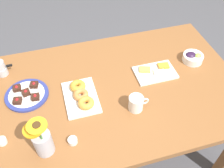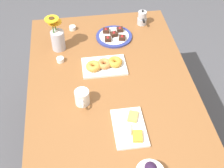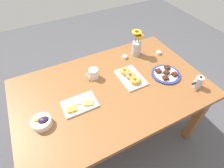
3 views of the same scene
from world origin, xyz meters
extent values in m
plane|color=#4C4C51|center=(0.00, 0.00, 0.00)|extent=(6.00, 6.00, 0.00)
cube|color=brown|center=(0.00, 0.00, 0.72)|extent=(1.60, 1.00, 0.04)
cube|color=brown|center=(-0.72, 0.42, 0.35)|extent=(0.07, 0.07, 0.70)
cube|color=brown|center=(0.72, 0.42, 0.35)|extent=(0.07, 0.07, 0.70)
cylinder|color=white|center=(0.09, -0.18, 0.79)|extent=(0.08, 0.08, 0.09)
cylinder|color=brown|center=(0.09, -0.18, 0.82)|extent=(0.07, 0.07, 0.00)
torus|color=white|center=(0.14, -0.18, 0.79)|extent=(0.05, 0.01, 0.05)
cylinder|color=white|center=(0.59, 0.09, 0.77)|extent=(0.13, 0.13, 0.05)
ellipsoid|color=#2D1938|center=(0.57, 0.10, 0.79)|extent=(0.07, 0.06, 0.04)
ellipsoid|color=#9EC14C|center=(0.61, 0.08, 0.79)|extent=(0.05, 0.04, 0.04)
cube|color=white|center=(0.30, 0.05, 0.75)|extent=(0.26, 0.17, 0.01)
cube|color=#EFB74C|center=(0.24, 0.08, 0.76)|extent=(0.08, 0.07, 0.02)
cube|color=white|center=(0.32, 0.03, 0.76)|extent=(0.08, 0.06, 0.01)
cube|color=orange|center=(0.37, 0.08, 0.76)|extent=(0.08, 0.06, 0.02)
cube|color=white|center=(-0.20, -0.02, 0.75)|extent=(0.19, 0.28, 0.01)
torus|color=gold|center=(-0.18, -0.09, 0.77)|extent=(0.13, 0.13, 0.04)
torus|color=#D27F3F|center=(-0.19, -0.02, 0.77)|extent=(0.11, 0.11, 0.03)
torus|color=gold|center=(-0.20, 0.05, 0.77)|extent=(0.11, 0.11, 0.04)
cylinder|color=white|center=(-0.64, -0.20, 0.75)|extent=(0.05, 0.05, 0.03)
cylinder|color=#C68923|center=(-0.64, -0.20, 0.76)|extent=(0.04, 0.04, 0.01)
cylinder|color=white|center=(-0.29, -0.30, 0.75)|extent=(0.05, 0.05, 0.03)
cylinder|color=maroon|center=(-0.29, -0.30, 0.76)|extent=(0.04, 0.04, 0.01)
cylinder|color=navy|center=(-0.50, 0.08, 0.75)|extent=(0.25, 0.25, 0.01)
cylinder|color=white|center=(-0.50, 0.08, 0.75)|extent=(0.21, 0.21, 0.01)
cube|color=#381E14|center=(-0.55, 0.13, 0.77)|extent=(0.04, 0.04, 0.02)
cone|color=red|center=(-0.55, 0.13, 0.79)|extent=(0.02, 0.02, 0.01)
cube|color=#381E14|center=(-0.45, 0.13, 0.77)|extent=(0.05, 0.05, 0.02)
cone|color=red|center=(-0.45, 0.13, 0.79)|extent=(0.02, 0.02, 0.01)
cube|color=#381E14|center=(-0.55, 0.03, 0.77)|extent=(0.05, 0.05, 0.02)
cone|color=red|center=(-0.55, 0.03, 0.79)|extent=(0.02, 0.02, 0.01)
cube|color=#381E14|center=(-0.45, 0.03, 0.77)|extent=(0.05, 0.05, 0.02)
cone|color=red|center=(-0.45, 0.03, 0.79)|extent=(0.02, 0.02, 0.01)
cube|color=#381E14|center=(-0.50, 0.08, 0.77)|extent=(0.05, 0.05, 0.02)
cone|color=red|center=(-0.50, 0.08, 0.79)|extent=(0.02, 0.02, 0.01)
cylinder|color=#B2B2BC|center=(-0.43, -0.30, 0.81)|extent=(0.09, 0.09, 0.14)
cylinder|color=#3D702D|center=(-0.42, -0.32, 0.93)|extent=(0.01, 0.01, 0.10)
cylinder|color=yellow|center=(-0.42, -0.32, 0.98)|extent=(0.09, 0.09, 0.01)
cylinder|color=#472D14|center=(-0.42, -0.32, 0.99)|extent=(0.04, 0.04, 0.01)
cylinder|color=#3D702D|center=(-0.45, -0.31, 0.91)|extent=(0.01, 0.01, 0.06)
cylinder|color=orange|center=(-0.45, -0.31, 0.94)|extent=(0.09, 0.09, 0.01)
cylinder|color=#472D14|center=(-0.45, -0.31, 0.95)|extent=(0.04, 0.04, 0.01)
cylinder|color=#B7B7BC|center=(-0.64, 0.31, 0.77)|extent=(0.07, 0.07, 0.05)
cylinder|color=#B7B7BC|center=(-0.64, 0.31, 0.79)|extent=(0.05, 0.05, 0.01)
cube|color=black|center=(-0.58, 0.31, 0.80)|extent=(0.04, 0.01, 0.01)
camera|label=1|loc=(-0.28, -0.97, 1.87)|focal=40.00mm
camera|label=2|loc=(1.27, -0.18, 2.08)|focal=50.00mm
camera|label=3|loc=(0.45, 0.89, 1.81)|focal=28.00mm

